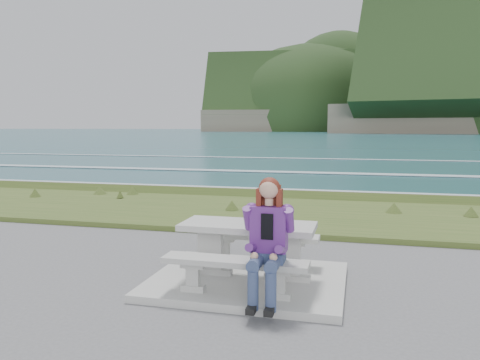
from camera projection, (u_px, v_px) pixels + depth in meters
The scene contains 8 objects.
concrete_slab at pixel (248, 281), 6.40m from camera, with size 2.60×2.10×0.10m, color #A3A39E.
picnic_table at pixel (248, 235), 6.33m from camera, with size 1.80×0.75×0.75m.
bench_landward at pixel (235, 267), 5.68m from camera, with size 1.80×0.35×0.45m.
bench_seaward at pixel (259, 240), 7.03m from camera, with size 1.80×0.35×0.45m.
grass_verge at pixel (296, 217), 11.22m from camera, with size 160.00×4.50×0.22m, color #334C1C.
shore_drop at pixel (309, 199), 14.01m from camera, with size 160.00×0.80×2.20m, color brown.
ocean at pixel (336, 186), 30.76m from camera, with size 1600.00×1600.00×0.09m.
seated_woman at pixel (266, 258), 5.42m from camera, with size 0.43×0.74×1.46m.
Camera 1 is at (1.43, -6.03, 2.14)m, focal length 35.00 mm.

